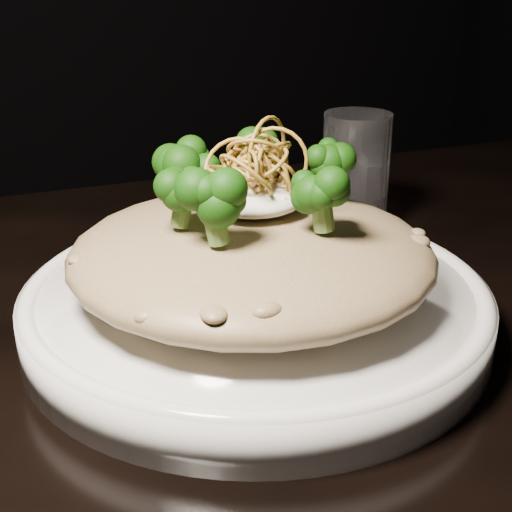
{
  "coord_description": "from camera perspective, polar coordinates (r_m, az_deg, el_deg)",
  "views": [
    {
      "loc": [
        -0.21,
        -0.39,
        0.99
      ],
      "look_at": [
        -0.05,
        0.02,
        0.81
      ],
      "focal_mm": 50.0,
      "sensor_mm": 36.0,
      "label": 1
    }
  ],
  "objects": [
    {
      "name": "table",
      "position": [
        0.55,
        5.65,
        -13.47
      ],
      "size": [
        1.1,
        0.8,
        0.75
      ],
      "color": "black",
      "rests_on": "ground"
    },
    {
      "name": "cheese",
      "position": [
        0.47,
        -0.27,
        4.77
      ],
      "size": [
        0.07,
        0.07,
        0.02
      ],
      "primitive_type": "ellipsoid",
      "color": "white",
      "rests_on": "risotto"
    },
    {
      "name": "broccoli",
      "position": [
        0.46,
        0.13,
        6.31
      ],
      "size": [
        0.13,
        0.13,
        0.05
      ],
      "primitive_type": null,
      "color": "black",
      "rests_on": "risotto"
    },
    {
      "name": "plate",
      "position": [
        0.5,
        -0.0,
        -4.1
      ],
      "size": [
        0.32,
        0.32,
        0.03
      ],
      "primitive_type": "cylinder",
      "color": "white",
      "rests_on": "table"
    },
    {
      "name": "shallots",
      "position": [
        0.46,
        0.01,
        8.29
      ],
      "size": [
        0.07,
        0.07,
        0.04
      ],
      "primitive_type": null,
      "color": "#8A5D1D",
      "rests_on": "cheese"
    },
    {
      "name": "drinking_glass",
      "position": [
        0.68,
        7.95,
        6.65
      ],
      "size": [
        0.06,
        0.06,
        0.11
      ],
      "primitive_type": "cylinder",
      "rotation": [
        0.0,
        0.0,
        0.01
      ],
      "color": "white",
      "rests_on": "table"
    },
    {
      "name": "risotto",
      "position": [
        0.47,
        -0.34,
        0.23
      ],
      "size": [
        0.24,
        0.24,
        0.05
      ],
      "primitive_type": "ellipsoid",
      "color": "brown",
      "rests_on": "plate"
    }
  ]
}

